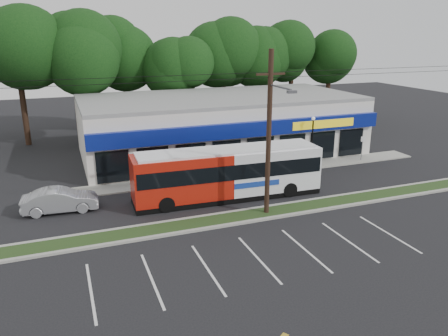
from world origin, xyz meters
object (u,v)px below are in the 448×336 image
sign_post (363,144)px  car_silver (60,200)px  lamp_post (312,135)px  pedestrian_a (223,178)px  utility_pole (267,129)px  car_dark (253,164)px  metrobus (228,172)px  pedestrian_b (303,170)px

sign_post → car_silver: (-25.00, -2.61, -0.80)m
lamp_post → pedestrian_a: bearing=-162.7°
lamp_post → car_silver: lamp_post is taller
lamp_post → car_silver: (-20.00, -2.83, -1.91)m
utility_pole → car_dark: utility_pole is taller
lamp_post → metrobus: lamp_post is taller
sign_post → metrobus: bearing=-164.0°
metrobus → pedestrian_a: 1.77m
sign_post → car_silver: sign_post is taller
utility_pole → pedestrian_b: (5.72, 5.07, -4.61)m
utility_pole → sign_post: 15.71m
car_dark → pedestrian_b: 3.97m
lamp_post → car_dark: bearing=-176.9°
metrobus → car_silver: metrobus is taller
sign_post → car_dark: size_ratio=0.45×
sign_post → metrobus: 14.80m
utility_pole → pedestrian_b: size_ratio=31.25×
lamp_post → pedestrian_a: 9.59m
car_dark → pedestrian_a: pedestrian_a is taller
car_silver → pedestrian_b: 17.55m
lamp_post → metrobus: 10.21m
car_silver → sign_post: bearing=-80.0°
metrobus → pedestrian_a: bearing=83.9°
car_silver → pedestrian_b: (17.55, 0.03, 0.04)m
metrobus → pedestrian_b: 7.02m
car_silver → lamp_post: bearing=-77.9°
lamp_post → utility_pole: bearing=-136.1°
utility_pole → metrobus: size_ratio=3.86×
car_dark → pedestrian_a: 4.28m
car_dark → car_silver: 14.69m
utility_pole → lamp_post: size_ratio=11.76×
pedestrian_a → car_dark: bearing=-144.1°
utility_pole → car_dark: 9.23m
sign_post → lamp_post: bearing=177.4°
utility_pole → lamp_post: (8.17, 7.87, -2.74)m
utility_pole → pedestrian_a: 6.83m
metrobus → pedestrian_b: (6.78, 1.50, -1.03)m
utility_pole → lamp_post: 11.67m
utility_pole → metrobus: bearing=106.5°
metrobus → car_silver: (-10.78, 1.47, -1.07)m
sign_post → car_silver: 25.15m
pedestrian_a → pedestrian_b: bearing=-179.9°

